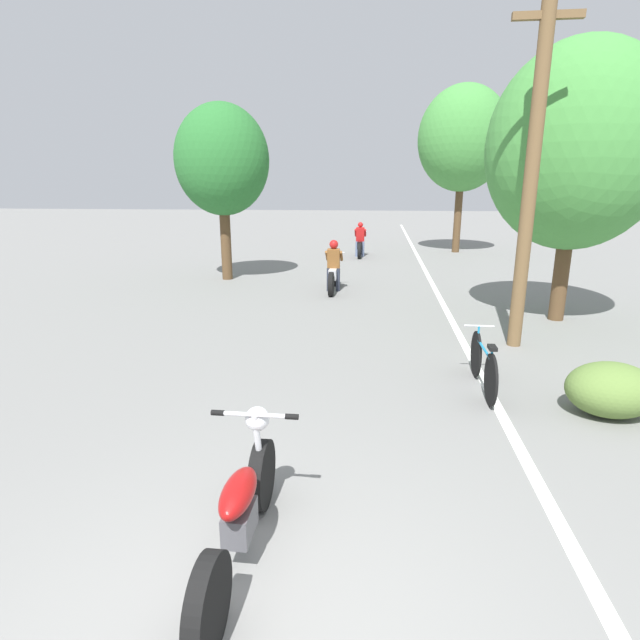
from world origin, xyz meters
TOP-DOWN VIEW (x-y plane):
  - lane_stripe_edge at (2.42, 12.82)m, footprint 0.14×48.00m
  - utility_pole at (3.32, 6.79)m, footprint 1.10×0.24m
  - roadside_tree_right_near at (4.70, 8.81)m, footprint 3.58×3.23m
  - roadside_tree_right_far at (4.19, 20.51)m, footprint 3.79×3.41m
  - roadside_tree_left at (-3.95, 12.79)m, footprint 2.83×2.55m
  - roadside_bush at (3.76, 3.90)m, footprint 1.10×0.88m
  - motorcycle_foreground at (-0.21, 0.87)m, footprint 0.74×2.09m
  - motorcycle_rider_lead at (-0.45, 11.36)m, footprint 0.50×2.09m
  - motorcycle_rider_far at (-0.00, 18.56)m, footprint 0.50×2.03m
  - bicycle_parked at (2.32, 4.59)m, footprint 0.44×1.78m

SIDE VIEW (x-z plane):
  - lane_stripe_edge at x=2.42m, z-range 0.00..0.01m
  - roadside_bush at x=3.76m, z-range 0.00..0.70m
  - bicycle_parked at x=2.32m, z-range -0.03..0.79m
  - motorcycle_foreground at x=-0.21m, z-range -0.08..0.94m
  - motorcycle_rider_far at x=0.00m, z-range -0.18..1.24m
  - motorcycle_rider_lead at x=-0.45m, z-range -0.17..1.25m
  - utility_pole at x=3.32m, z-range 0.09..6.12m
  - roadside_tree_left at x=-3.95m, z-range 0.96..6.19m
  - roadside_tree_right_near at x=4.70m, z-range 0.76..6.42m
  - roadside_tree_right_far at x=4.19m, z-range 1.29..8.26m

